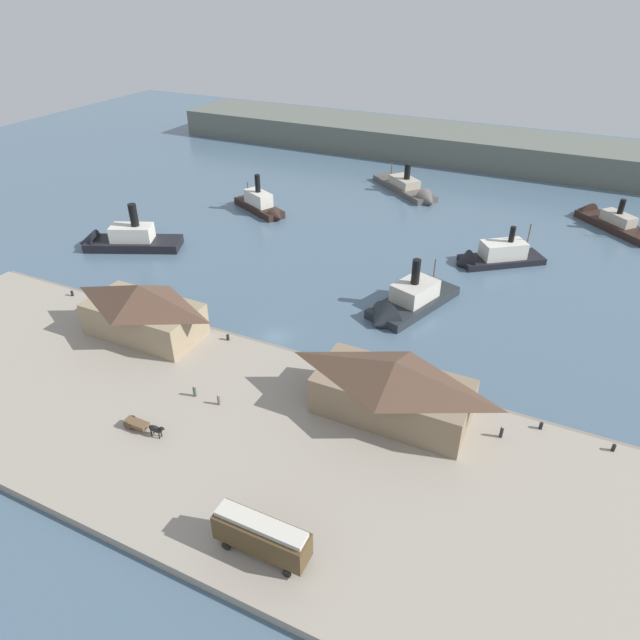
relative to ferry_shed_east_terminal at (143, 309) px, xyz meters
The scene contains 21 objects.
ground_plane 20.61m from the ferry_shed_east_terminal, 28.14° to the left, with size 320.00×320.00×0.00m, color slate.
quay_promenade 22.15m from the ferry_shed_east_terminal, 35.83° to the right, with size 110.00×36.00×1.20m, color #9E9384.
seawall_edge 19.10m from the ferry_shed_east_terminal, 18.22° to the left, with size 110.00×0.80×1.00m, color gray.
ferry_shed_east_terminal is the anchor object (origin of this frame).
ferry_shed_central_terminal 40.21m from the ferry_shed_east_terminal, ahead, with size 19.52×9.56×7.95m.
street_tram 43.89m from the ferry_shed_east_terminal, 35.45° to the right, with size 9.58×2.84×4.34m.
horse_cart 22.59m from the ferry_shed_east_terminal, 50.56° to the right, with size 6.00×1.37×1.87m.
pedestrian_at_waters_edge 21.90m from the ferry_shed_east_terminal, 25.05° to the right, with size 0.39×0.39×1.59m.
pedestrian_walking_east 53.73m from the ferry_shed_east_terminal, ahead, with size 0.41×0.41×1.66m.
pedestrian_standing_center 18.53m from the ferry_shed_east_terminal, 30.08° to the right, with size 0.42×0.42×1.69m.
mooring_post_east 13.46m from the ferry_shed_east_terminal, 17.61° to the left, with size 0.44×0.44×0.90m, color black.
mooring_post_center_west 20.33m from the ferry_shed_east_terminal, 169.10° to the left, with size 0.44×0.44×0.90m, color black.
mooring_post_west 66.13m from the ferry_shed_east_terminal, ahead, with size 0.44×0.44×0.90m, color black.
mooring_post_center_east 58.04m from the ferry_shed_east_terminal, ahead, with size 0.44×0.44×0.90m, color black.
ferry_moored_east 42.12m from the ferry_shed_east_terminal, 37.32° to the left, with size 12.58×20.54×11.25m.
ferry_mid_harbor 37.28m from the ferry_shed_east_terminal, 138.04° to the left, with size 21.55×14.13×11.46m.
ferry_approaching_east 102.60m from the ferry_shed_east_terminal, 52.42° to the left, with size 19.33×18.21×9.60m.
ferry_moored_west 55.61m from the ferry_shed_east_terminal, 101.93° to the left, with size 17.10×11.52×10.04m.
ferry_near_quay 83.36m from the ferry_shed_east_terminal, 78.59° to the left, with size 22.28×19.93×9.27m.
ferry_approaching_west 66.32m from the ferry_shed_east_terminal, 49.45° to the left, with size 17.42×14.97×9.70m.
far_headland 120.65m from the ferry_shed_east_terminal, 81.66° to the left, with size 180.00×24.00×8.00m, color #60665B.
Camera 1 is at (37.88, -63.05, 49.05)m, focal length 31.42 mm.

